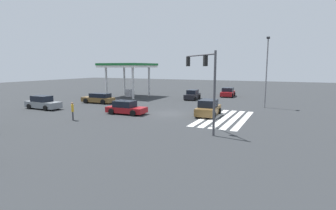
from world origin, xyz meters
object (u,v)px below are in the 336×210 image
object	(u,v)px
traffic_signal_mast	(205,75)
car_2	(43,103)
car_6	(228,92)
car_3	(208,108)
car_0	(126,108)
car_5	(192,95)
street_light_pole_a	(267,66)
pedestrian	(73,110)
car_1	(99,98)

from	to	relation	value
traffic_signal_mast	car_2	distance (m)	22.09
car_6	car_3	bearing A→B (deg)	-177.14
car_0	car_5	world-z (taller)	car_5
car_0	car_3	bearing A→B (deg)	16.19
car_2	car_5	world-z (taller)	car_2
street_light_pole_a	car_0	bearing A→B (deg)	129.90
car_2	street_light_pole_a	world-z (taller)	street_light_pole_a
car_2	traffic_signal_mast	bearing A→B (deg)	-4.89
car_2	car_5	size ratio (longest dim) A/B	1.13
traffic_signal_mast	pedestrian	xyz separation A→B (m)	(-1.23, 12.97, -3.52)
car_3	car_5	bearing A→B (deg)	24.03
car_3	pedestrian	bearing A→B (deg)	123.04
car_0	car_2	size ratio (longest dim) A/B	0.92
car_0	pedestrian	xyz separation A→B (m)	(-5.19, 2.69, 0.32)
car_3	car_1	bearing A→B (deg)	78.39
traffic_signal_mast	car_0	bearing A→B (deg)	23.94
street_light_pole_a	car_2	bearing A→B (deg)	117.26
car_2	car_5	bearing A→B (deg)	53.24
car_0	car_1	size ratio (longest dim) A/B	0.92
car_5	car_6	size ratio (longest dim) A/B	0.96
car_5	car_6	xyz separation A→B (m)	(6.49, -4.27, 0.03)
car_0	car_5	size ratio (longest dim) A/B	1.04
pedestrian	car_1	bearing A→B (deg)	71.25
traffic_signal_mast	car_5	distance (m)	21.50
street_light_pole_a	car_3	bearing A→B (deg)	149.33
car_3	car_5	size ratio (longest dim) A/B	1.06
car_1	car_3	bearing A→B (deg)	168.13
car_1	car_3	size ratio (longest dim) A/B	1.07
car_6	pedestrian	distance (m)	28.77
car_2	pedestrian	size ratio (longest dim) A/B	2.73
car_1	pedestrian	xyz separation A→B (m)	(-10.79, -5.82, 0.30)
car_2	pedestrian	bearing A→B (deg)	-21.52
traffic_signal_mast	car_2	xyz separation A→B (m)	(2.47, 21.62, -3.77)
traffic_signal_mast	street_light_pole_a	size ratio (longest dim) A/B	0.72
car_5	traffic_signal_mast	bearing A→B (deg)	18.75
car_5	street_light_pole_a	xyz separation A→B (m)	(-4.25, -11.38, 4.53)
car_3	car_5	xyz separation A→B (m)	(12.67, 6.38, -0.08)
car_5	pedestrian	size ratio (longest dim) A/B	2.42
traffic_signal_mast	car_2	size ratio (longest dim) A/B	1.31
car_1	street_light_pole_a	distance (m)	23.26
car_1	pedestrian	world-z (taller)	pedestrian
pedestrian	car_2	bearing A→B (deg)	109.73
car_3	street_light_pole_a	world-z (taller)	street_light_pole_a
traffic_signal_mast	street_light_pole_a	bearing A→B (deg)	-57.12
car_6	car_5	bearing A→B (deg)	143.20
traffic_signal_mast	car_3	size ratio (longest dim) A/B	1.40
car_1	car_5	size ratio (longest dim) A/B	1.13
car_1	car_6	size ratio (longest dim) A/B	1.08
car_0	street_light_pole_a	bearing A→B (deg)	37.26
traffic_signal_mast	car_3	distance (m)	8.02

